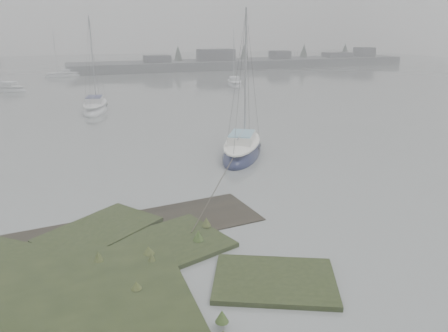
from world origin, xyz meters
TOP-DOWN VIEW (x-y plane):
  - ground at (0.00, 30.00)m, footprint 160.00×160.00m
  - far_shoreline at (26.84, 61.90)m, footprint 60.00×8.00m
  - sailboat_main at (4.62, 11.99)m, footprint 4.93×6.31m
  - sailboat_white at (-2.23, 28.74)m, footprint 3.19×6.34m
  - sailboat_far_a at (-10.51, 44.63)m, footprint 4.70×4.38m
  - sailboat_far_b at (15.16, 40.10)m, footprint 2.97×5.44m
  - sailboat_far_c at (-4.58, 57.47)m, footprint 5.01×2.00m

SIDE VIEW (x-z plane):
  - ground at x=0.00m, z-range 0.00..0.00m
  - sailboat_far_a at x=-10.51m, z-range -3.21..3.63m
  - sailboat_far_c at x=-4.58m, z-range -3.24..3.67m
  - sailboat_far_b at x=15.16m, z-range -3.42..3.88m
  - sailboat_white at x=-2.23m, z-range -4.01..4.54m
  - sailboat_main at x=4.62m, z-range -4.08..4.61m
  - far_shoreline at x=26.84m, z-range -1.22..2.93m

